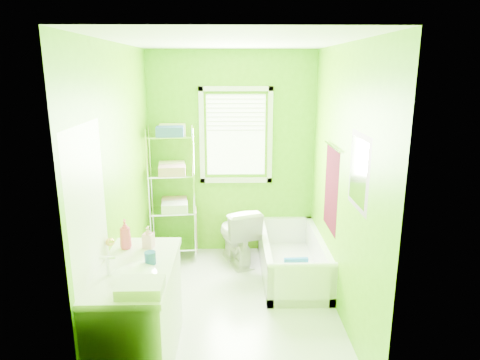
{
  "coord_description": "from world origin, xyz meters",
  "views": [
    {
      "loc": [
        -0.01,
        -3.93,
        2.37
      ],
      "look_at": [
        0.08,
        0.25,
        1.28
      ],
      "focal_mm": 32.0,
      "sensor_mm": 36.0,
      "label": 1
    }
  ],
  "objects_px": {
    "toilet": "(237,234)",
    "wire_shelf_unit": "(174,179)",
    "vanity": "(138,312)",
    "bathtub": "(292,264)"
  },
  "relations": [
    {
      "from": "bathtub",
      "to": "vanity",
      "type": "bearing_deg",
      "value": -134.34
    },
    {
      "from": "vanity",
      "to": "wire_shelf_unit",
      "type": "distance_m",
      "value": 2.14
    },
    {
      "from": "wire_shelf_unit",
      "to": "bathtub",
      "type": "bearing_deg",
      "value": -21.61
    },
    {
      "from": "bathtub",
      "to": "toilet",
      "type": "xyz_separation_m",
      "value": [
        -0.64,
        0.4,
        0.21
      ]
    },
    {
      "from": "bathtub",
      "to": "vanity",
      "type": "height_order",
      "value": "vanity"
    },
    {
      "from": "toilet",
      "to": "wire_shelf_unit",
      "type": "relative_size",
      "value": 0.43
    },
    {
      "from": "bathtub",
      "to": "wire_shelf_unit",
      "type": "distance_m",
      "value": 1.77
    },
    {
      "from": "toilet",
      "to": "wire_shelf_unit",
      "type": "height_order",
      "value": "wire_shelf_unit"
    },
    {
      "from": "bathtub",
      "to": "toilet",
      "type": "relative_size",
      "value": 2.04
    },
    {
      "from": "toilet",
      "to": "vanity",
      "type": "xyz_separation_m",
      "value": [
        -0.83,
        -1.9,
        0.09
      ]
    }
  ]
}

